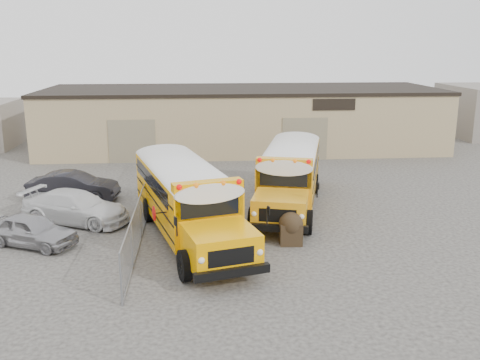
{
  "coord_description": "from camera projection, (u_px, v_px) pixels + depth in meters",
  "views": [
    {
      "loc": [
        -3.52,
        -21.63,
        8.1
      ],
      "look_at": [
        -1.5,
        3.45,
        1.6
      ],
      "focal_mm": 40.0,
      "sensor_mm": 36.0,
      "label": 1
    }
  ],
  "objects": [
    {
      "name": "school_bus_right",
      "position": [
        299.0,
        147.0,
        33.33
      ],
      "size": [
        5.16,
        10.88,
        3.09
      ],
      "color": "orange",
      "rests_on": "ground"
    },
    {
      "name": "tarp_bundle",
      "position": [
        291.0,
        228.0,
        21.98
      ],
      "size": [
        1.01,
        1.01,
        1.37
      ],
      "color": "black",
      "rests_on": "ground"
    },
    {
      "name": "warehouse",
      "position": [
        242.0,
        118.0,
        41.88
      ],
      "size": [
        30.2,
        10.2,
        4.67
      ],
      "color": "tan",
      "rests_on": "ground"
    },
    {
      "name": "car_silver",
      "position": [
        32.0,
        230.0,
        21.8
      ],
      "size": [
        4.18,
        3.05,
        1.32
      ],
      "primitive_type": "imported",
      "rotation": [
        0.0,
        0.0,
        1.14
      ],
      "color": "#A3A2A7",
      "rests_on": "ground"
    },
    {
      "name": "car_white",
      "position": [
        76.0,
        207.0,
        24.59
      ],
      "size": [
        5.5,
        3.89,
        1.48
      ],
      "primitive_type": "imported",
      "rotation": [
        0.0,
        0.0,
        1.17
      ],
      "color": "silver",
      "rests_on": "ground"
    },
    {
      "name": "ground",
      "position": [
        281.0,
        235.0,
        23.17
      ],
      "size": [
        120.0,
        120.0,
        0.0
      ],
      "primitive_type": "plane",
      "color": "#32302E",
      "rests_on": "ground"
    },
    {
      "name": "car_dark",
      "position": [
        73.0,
        186.0,
        28.02
      ],
      "size": [
        4.77,
        2.06,
        1.53
      ],
      "primitive_type": "imported",
      "rotation": [
        0.0,
        0.0,
        1.47
      ],
      "color": "black",
      "rests_on": "ground"
    },
    {
      "name": "chainlink_fence",
      "position": [
        146.0,
        198.0,
        25.38
      ],
      "size": [
        0.07,
        18.07,
        1.81
      ],
      "color": "gray",
      "rests_on": "ground"
    },
    {
      "name": "school_bus_left",
      "position": [
        156.0,
        161.0,
        28.87
      ],
      "size": [
        5.46,
        11.27,
        3.21
      ],
      "color": "#FCA300",
      "rests_on": "ground"
    }
  ]
}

